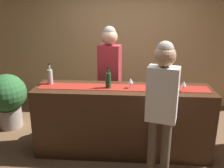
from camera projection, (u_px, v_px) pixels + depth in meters
The scene contains 12 objects.
ground_plane at pixel (122, 150), 3.70m from camera, with size 10.00×10.00×0.00m, color brown.
back_wall at pixel (126, 36), 5.07m from camera, with size 6.00×0.12×2.90m, color tan.
bar_counter at pixel (122, 120), 3.55m from camera, with size 2.43×0.60×0.98m, color #3D2314.
counter_runner_cloth at pixel (123, 88), 3.40m from camera, with size 2.31×0.28×0.01m, color maroon.
wine_bottle_clear at pixel (50, 76), 3.53m from camera, with size 0.07×0.07×0.30m.
wine_bottle_green at pixel (108, 80), 3.36m from camera, with size 0.07×0.07×0.30m.
wine_glass_near_customer at pixel (131, 81), 3.35m from camera, with size 0.07×0.07×0.14m.
wine_glass_mid_counter at pixel (156, 80), 3.37m from camera, with size 0.07×0.07×0.14m.
wine_glass_far_end at pixel (184, 84), 3.22m from camera, with size 0.07×0.07×0.14m.
bartender at pixel (110, 69), 3.94m from camera, with size 0.37×0.27×1.76m.
customer_sipping at pixel (162, 99), 2.79m from camera, with size 0.38×0.28×1.71m.
potted_plant_tall at pixel (8, 97), 4.27m from camera, with size 0.65×0.65×0.95m.
Camera 1 is at (0.09, -3.23, 2.07)m, focal length 40.03 mm.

